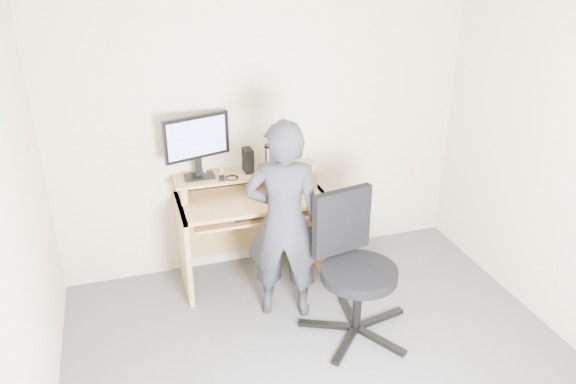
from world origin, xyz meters
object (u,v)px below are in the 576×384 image
person (284,222)px  monitor (197,141)px  desk (251,215)px  office_chair (353,262)px

person → monitor: bearing=-35.1°
desk → person: size_ratio=0.77×
monitor → office_chair: monitor is taller
monitor → person: person is taller
desk → office_chair: 1.09m
desk → office_chair: bearing=-61.8°
desk → office_chair: office_chair is taller
desk → person: 0.67m
desk → monitor: (-0.39, 0.08, 0.67)m
monitor → office_chair: size_ratio=0.51×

